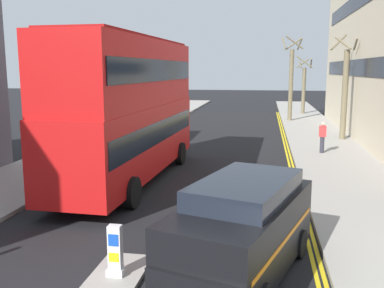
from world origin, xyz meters
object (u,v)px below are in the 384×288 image
object	(u,v)px
keep_left_bollard	(115,253)
double_decker_bus_away	(129,106)
pedestrian_far	(322,137)
taxi_minivan	(241,229)

from	to	relation	value
keep_left_bollard	double_decker_bus_away	bearing A→B (deg)	105.33
keep_left_bollard	pedestrian_far	distance (m)	15.92
keep_left_bollard	pedestrian_far	xyz separation A→B (m)	(6.02, 14.73, 0.38)
double_decker_bus_away	pedestrian_far	size ratio (longest dim) A/B	6.72
keep_left_bollard	pedestrian_far	size ratio (longest dim) A/B	0.69
keep_left_bollard	taxi_minivan	distance (m)	2.72
double_decker_bus_away	taxi_minivan	size ratio (longest dim) A/B	2.11
keep_left_bollard	taxi_minivan	xyz separation A→B (m)	(2.61, 0.59, 0.46)
double_decker_bus_away	taxi_minivan	xyz separation A→B (m)	(4.83, -7.51, -1.96)
keep_left_bollard	taxi_minivan	size ratio (longest dim) A/B	0.22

